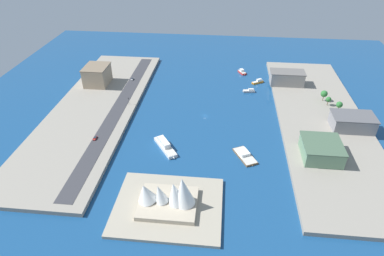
# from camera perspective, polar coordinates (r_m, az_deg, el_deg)

# --- Properties ---
(ground_plane) EXTENTS (440.00, 440.00, 0.00)m
(ground_plane) POSITION_cam_1_polar(r_m,az_deg,el_deg) (286.23, 2.23, 2.10)
(ground_plane) COLOR navy
(quay_west) EXTENTS (70.00, 240.00, 3.11)m
(quay_west) POSITION_cam_1_polar(r_m,az_deg,el_deg) (296.78, 21.20, 1.22)
(quay_west) COLOR gray
(quay_west) RESTS_ON ground_plane
(quay_east) EXTENTS (70.00, 240.00, 3.11)m
(quay_east) POSITION_cam_1_polar(r_m,az_deg,el_deg) (305.90, -16.18, 3.23)
(quay_east) COLOR gray
(quay_east) RESTS_ON ground_plane
(peninsula_point) EXTENTS (63.34, 52.15, 2.00)m
(peninsula_point) POSITION_cam_1_polar(r_m,az_deg,el_deg) (203.19, -4.08, -13.16)
(peninsula_point) COLOR #A89E89
(peninsula_point) RESTS_ON ground_plane
(road_strip) EXTENTS (11.81, 228.00, 0.15)m
(road_strip) POSITION_cam_1_polar(r_m,az_deg,el_deg) (298.10, -12.44, 3.35)
(road_strip) COLOR #38383D
(road_strip) RESTS_ON quay_east
(ferry_white_commuter) EXTENTS (20.87, 26.88, 5.96)m
(ferry_white_commuter) POSITION_cam_1_polar(r_m,az_deg,el_deg) (247.08, -4.62, -3.01)
(ferry_white_commuter) COLOR silver
(ferry_white_commuter) RESTS_ON ground_plane
(tugboat_red) EXTENTS (9.33, 12.74, 4.40)m
(tugboat_red) POSITION_cam_1_polar(r_m,az_deg,el_deg) (368.17, 8.54, 9.43)
(tugboat_red) COLOR red
(tugboat_red) RESTS_ON ground_plane
(yacht_sleek_gray) EXTENTS (12.60, 5.37, 3.56)m
(yacht_sleek_gray) POSITION_cam_1_polar(r_m,az_deg,el_deg) (328.74, 9.68, 6.26)
(yacht_sleek_gray) COLOR #999EA3
(yacht_sleek_gray) RESTS_ON ground_plane
(water_taxi_orange) EXTENTS (13.08, 9.64, 4.15)m
(water_taxi_orange) POSITION_cam_1_polar(r_m,az_deg,el_deg) (348.66, 11.15, 7.75)
(water_taxi_orange) COLOR orange
(water_taxi_orange) RESTS_ON ground_plane
(barge_flat_brown) EXTENTS (17.83, 23.22, 3.57)m
(barge_flat_brown) POSITION_cam_1_polar(r_m,az_deg,el_deg) (241.77, 8.95, -4.57)
(barge_flat_brown) COLOR brown
(barge_flat_brown) RESTS_ON ground_plane
(warehouse_low_gray) EXTENTS (32.37, 20.73, 11.73)m
(warehouse_low_gray) POSITION_cam_1_polar(r_m,az_deg,el_deg) (289.35, 25.68, 0.95)
(warehouse_low_gray) COLOR gray
(warehouse_low_gray) RESTS_ON quay_west
(carpark_squat_concrete) EXTENTS (33.05, 16.84, 13.28)m
(carpark_squat_concrete) POSITION_cam_1_polar(r_m,az_deg,el_deg) (343.72, 15.87, 8.24)
(carpark_squat_concrete) COLOR gray
(carpark_squat_concrete) RESTS_ON quay_west
(terminal_long_green) EXTENTS (26.52, 28.36, 11.48)m
(terminal_long_green) POSITION_cam_1_polar(r_m,az_deg,el_deg) (247.89, 21.19, -3.47)
(terminal_long_green) COLOR slate
(terminal_long_green) RESTS_ON quay_west
(apartment_midrise_tan) EXTENTS (22.24, 26.82, 18.32)m
(apartment_midrise_tan) POSITION_cam_1_polar(r_m,az_deg,el_deg) (343.22, -15.87, 8.67)
(apartment_midrise_tan) COLOR tan
(apartment_midrise_tan) RESTS_ON quay_east
(pickup_red) EXTENTS (2.05, 5.14, 1.52)m
(pickup_red) POSITION_cam_1_polar(r_m,az_deg,el_deg) (261.58, -16.21, -1.64)
(pickup_red) COLOR black
(pickup_red) RESTS_ON road_strip
(van_white) EXTENTS (2.03, 4.72, 1.67)m
(van_white) POSITION_cam_1_polar(r_m,az_deg,el_deg) (347.17, -10.16, 8.22)
(van_white) COLOR black
(van_white) RESTS_ON road_strip
(traffic_light_waterfront) EXTENTS (0.36, 0.36, 6.50)m
(traffic_light_waterfront) POSITION_cam_1_polar(r_m,az_deg,el_deg) (300.27, -10.76, 4.73)
(traffic_light_waterfront) COLOR black
(traffic_light_waterfront) RESTS_ON quay_east
(opera_landmark) EXTENTS (36.42, 28.26, 21.89)m
(opera_landmark) POSITION_cam_1_polar(r_m,az_deg,el_deg) (196.87, -3.89, -11.44)
(opera_landmark) COLOR #BCAD93
(opera_landmark) RESTS_ON peninsula_point
(park_tree_cluster) EXTENTS (14.81, 22.83, 9.88)m
(park_tree_cluster) POSITION_cam_1_polar(r_m,az_deg,el_deg) (317.29, 22.48, 4.67)
(park_tree_cluster) COLOR brown
(park_tree_cluster) RESTS_ON quay_west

